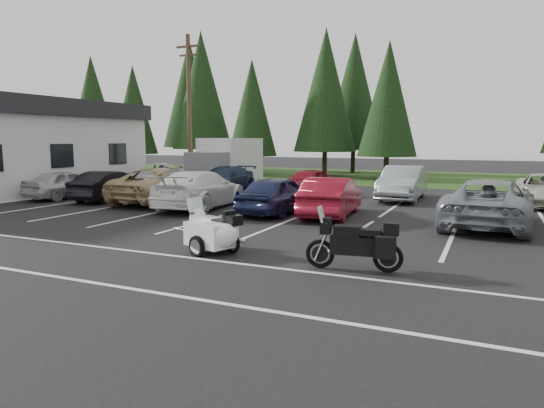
{
  "coord_description": "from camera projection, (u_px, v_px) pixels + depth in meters",
  "views": [
    {
      "loc": [
        6.86,
        -12.97,
        2.81
      ],
      "look_at": [
        1.18,
        -0.5,
        0.98
      ],
      "focal_mm": 32.0,
      "sensor_mm": 36.0,
      "label": 1
    }
  ],
  "objects": [
    {
      "name": "ground",
      "position": [
        244.0,
        232.0,
        14.89
      ],
      "size": [
        120.0,
        120.0,
        0.0
      ],
      "primitive_type": "plane",
      "color": "black",
      "rests_on": "ground"
    },
    {
      "name": "grass_strip",
      "position": [
        392.0,
        177.0,
        36.54
      ],
      "size": [
        80.0,
        16.0,
        0.01
      ],
      "primitive_type": "cube",
      "color": "#1D3D13",
      "rests_on": "ground"
    },
    {
      "name": "lake_water",
      "position": [
        469.0,
        161.0,
        62.86
      ],
      "size": [
        70.0,
        50.0,
        0.02
      ],
      "primitive_type": "cube",
      "color": "slate",
      "rests_on": "ground"
    },
    {
      "name": "utility_pole",
      "position": [
        189.0,
        108.0,
        29.2
      ],
      "size": [
        1.6,
        0.26,
        9.0
      ],
      "color": "#473321",
      "rests_on": "ground"
    },
    {
      "name": "box_truck",
      "position": [
        223.0,
        162.0,
        29.26
      ],
      "size": [
        2.4,
        5.6,
        2.9
      ],
      "primitive_type": null,
      "color": "silver",
      "rests_on": "ground"
    },
    {
      "name": "stall_markings",
      "position": [
        271.0,
        222.0,
        16.69
      ],
      "size": [
        32.0,
        16.0,
        0.01
      ],
      "primitive_type": "cube",
      "color": "silver",
      "rests_on": "ground"
    },
    {
      "name": "conifer_0",
      "position": [
        93.0,
        103.0,
        45.87
      ],
      "size": [
        4.58,
        4.58,
        10.66
      ],
      "color": "#332316",
      "rests_on": "ground"
    },
    {
      "name": "conifer_1",
      "position": [
        134.0,
        110.0,
        42.34
      ],
      "size": [
        3.96,
        3.96,
        9.22
      ],
      "color": "#332316",
      "rests_on": "ground"
    },
    {
      "name": "conifer_2",
      "position": [
        202.0,
        90.0,
        41.11
      ],
      "size": [
        5.1,
        5.1,
        11.89
      ],
      "color": "#332316",
      "rests_on": "ground"
    },
    {
      "name": "conifer_3",
      "position": [
        252.0,
        108.0,
        37.81
      ],
      "size": [
        3.87,
        3.87,
        9.02
      ],
      "color": "#332316",
      "rests_on": "ground"
    },
    {
      "name": "conifer_4",
      "position": [
        326.0,
        90.0,
        36.74
      ],
      "size": [
        4.8,
        4.8,
        11.17
      ],
      "color": "#332316",
      "rests_on": "ground"
    },
    {
      "name": "conifer_5",
      "position": [
        388.0,
        99.0,
        33.63
      ],
      "size": [
        4.14,
        4.14,
        9.63
      ],
      "color": "#332316",
      "rests_on": "ground"
    },
    {
      "name": "conifer_back_a",
      "position": [
        190.0,
        94.0,
        46.51
      ],
      "size": [
        5.28,
        5.28,
        12.3
      ],
      "color": "#332316",
      "rests_on": "ground"
    },
    {
      "name": "conifer_back_b",
      "position": [
        354.0,
        92.0,
        40.45
      ],
      "size": [
        4.97,
        4.97,
        11.58
      ],
      "color": "#332316",
      "rests_on": "ground"
    },
    {
      "name": "car_near_0",
      "position": [
        66.0,
        184.0,
        23.25
      ],
      "size": [
        1.84,
        4.13,
        1.38
      ],
      "primitive_type": "imported",
      "rotation": [
        0.0,
        0.0,
        3.09
      ],
      "color": "silver",
      "rests_on": "ground"
    },
    {
      "name": "car_near_1",
      "position": [
        110.0,
        186.0,
        22.46
      ],
      "size": [
        1.79,
        4.28,
        1.37
      ],
      "primitive_type": "imported",
      "rotation": [
        0.0,
        0.0,
        3.22
      ],
      "color": "black",
      "rests_on": "ground"
    },
    {
      "name": "car_near_2",
      "position": [
        165.0,
        185.0,
        21.63
      ],
      "size": [
        2.6,
        5.63,
        1.56
      ],
      "primitive_type": "imported",
      "rotation": [
        0.0,
        0.0,
        3.14
      ],
      "color": "tan",
      "rests_on": "ground"
    },
    {
      "name": "car_near_3",
      "position": [
        200.0,
        189.0,
        19.94
      ],
      "size": [
        2.69,
        5.54,
        1.55
      ],
      "primitive_type": "imported",
      "rotation": [
        0.0,
        0.0,
        3.24
      ],
      "color": "white",
      "rests_on": "ground"
    },
    {
      "name": "car_near_4",
      "position": [
        278.0,
        195.0,
        18.47
      ],
      "size": [
        1.95,
        4.36,
        1.45
      ],
      "primitive_type": "imported",
      "rotation": [
        0.0,
        0.0,
        3.09
      ],
      "color": "#1B2245",
      "rests_on": "ground"
    },
    {
      "name": "car_near_5",
      "position": [
        331.0,
        197.0,
        17.81
      ],
      "size": [
        1.94,
        4.53,
        1.45
      ],
      "primitive_type": "imported",
      "rotation": [
        0.0,
        0.0,
        3.23
      ],
      "color": "maroon",
      "rests_on": "ground"
    },
    {
      "name": "car_near_6",
      "position": [
        489.0,
        203.0,
        15.7
      ],
      "size": [
        2.92,
        5.71,
        1.54
      ],
      "primitive_type": "imported",
      "rotation": [
        0.0,
        0.0,
        3.08
      ],
      "color": "gray",
      "rests_on": "ground"
    },
    {
      "name": "car_far_0",
      "position": [
        158.0,
        176.0,
        28.41
      ],
      "size": [
        2.78,
        5.33,
        1.43
      ],
      "primitive_type": "imported",
      "rotation": [
        0.0,
        0.0,
        0.08
      ],
      "color": "silver",
      "rests_on": "ground"
    },
    {
      "name": "car_far_1",
      "position": [
        224.0,
        179.0,
        26.29
      ],
      "size": [
        1.96,
        4.7,
        1.36
      ],
      "primitive_type": "imported",
      "rotation": [
        0.0,
        0.0,
        0.01
      ],
      "color": "#18243D",
      "rests_on": "ground"
    },
    {
      "name": "car_far_2",
      "position": [
        307.0,
        182.0,
        24.19
      ],
      "size": [
        1.82,
        4.13,
        1.38
      ],
      "primitive_type": "imported",
      "rotation": [
        0.0,
        0.0,
        -0.05
      ],
      "color": "maroon",
      "rests_on": "ground"
    },
    {
      "name": "car_far_3",
      "position": [
        403.0,
        183.0,
        22.67
      ],
      "size": [
        1.7,
        4.82,
        1.59
      ],
      "primitive_type": "imported",
      "rotation": [
        0.0,
        0.0,
        0.0
      ],
      "color": "gray",
      "rests_on": "ground"
    },
    {
      "name": "touring_motorcycle",
      "position": [
        213.0,
        224.0,
        12.48
      ],
      "size": [
        2.43,
        1.49,
        1.29
      ],
      "primitive_type": null,
      "rotation": [
        0.0,
        0.0,
        -0.36
      ],
      "color": "silver",
      "rests_on": "ground"
    },
    {
      "name": "cargo_trailer",
      "position": [
        211.0,
        237.0,
        12.03
      ],
      "size": [
        1.93,
        1.46,
        0.79
      ],
      "primitive_type": null,
      "rotation": [
        0.0,
        0.0,
        -0.33
      ],
      "color": "white",
      "rests_on": "ground"
    },
    {
      "name": "adventure_motorcycle",
      "position": [
        354.0,
        238.0,
        10.39
      ],
      "size": [
        2.41,
        1.16,
        1.4
      ],
      "primitive_type": null,
      "rotation": [
        0.0,
        0.0,
        0.16
      ],
      "color": "black",
      "rests_on": "ground"
    }
  ]
}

